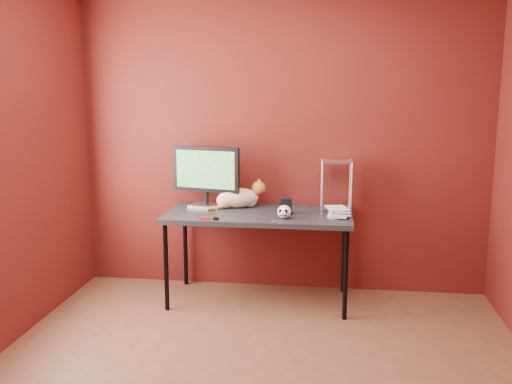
# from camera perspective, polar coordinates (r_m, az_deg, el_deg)

# --- Properties ---
(room) EXTENTS (3.52, 3.52, 2.61)m
(room) POSITION_cam_1_polar(r_m,az_deg,el_deg) (3.15, -0.15, 4.70)
(room) COLOR #5A301F
(room) RESTS_ON ground
(desk) EXTENTS (1.50, 0.70, 0.75)m
(desk) POSITION_cam_1_polar(r_m,az_deg,el_deg) (4.63, 0.30, -2.69)
(desk) COLOR black
(desk) RESTS_ON ground
(monitor) EXTENTS (0.59, 0.24, 0.51)m
(monitor) POSITION_cam_1_polar(r_m,az_deg,el_deg) (4.81, -5.01, 1.85)
(monitor) COLOR silver
(monitor) RESTS_ON desk
(cat) EXTENTS (0.47, 0.33, 0.24)m
(cat) POSITION_cam_1_polar(r_m,az_deg,el_deg) (4.80, -1.74, -0.57)
(cat) COLOR #DD5C2E
(cat) RESTS_ON desk
(skull_mug) EXTENTS (0.11, 0.11, 0.10)m
(skull_mug) POSITION_cam_1_polar(r_m,az_deg,el_deg) (4.41, 2.84, -1.99)
(skull_mug) COLOR white
(skull_mug) RESTS_ON desk
(speaker) EXTENTS (0.11, 0.11, 0.13)m
(speaker) POSITION_cam_1_polar(r_m,az_deg,el_deg) (4.57, 3.01, -1.47)
(speaker) COLOR black
(speaker) RESTS_ON desk
(book_stack) EXTENTS (0.20, 0.24, 0.81)m
(book_stack) POSITION_cam_1_polar(r_m,az_deg,el_deg) (4.46, 7.45, 2.67)
(book_stack) COLOR beige
(book_stack) RESTS_ON desk
(wire_rack) EXTENTS (0.25, 0.21, 0.41)m
(wire_rack) POSITION_cam_1_polar(r_m,az_deg,el_deg) (4.76, 8.04, 0.71)
(wire_rack) COLOR silver
(wire_rack) RESTS_ON desk
(pocket_knife) EXTENTS (0.09, 0.03, 0.02)m
(pocket_knife) POSITION_cam_1_polar(r_m,az_deg,el_deg) (4.41, -5.12, -2.65)
(pocket_knife) COLOR #AC0E0D
(pocket_knife) RESTS_ON desk
(black_gadget) EXTENTS (0.05, 0.03, 0.02)m
(black_gadget) POSITION_cam_1_polar(r_m,az_deg,el_deg) (4.39, -4.01, -2.66)
(black_gadget) COLOR black
(black_gadget) RESTS_ON desk
(washer) EXTENTS (0.05, 0.05, 0.00)m
(washer) POSITION_cam_1_polar(r_m,az_deg,el_deg) (4.34, 1.94, -2.91)
(washer) COLOR silver
(washer) RESTS_ON desk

